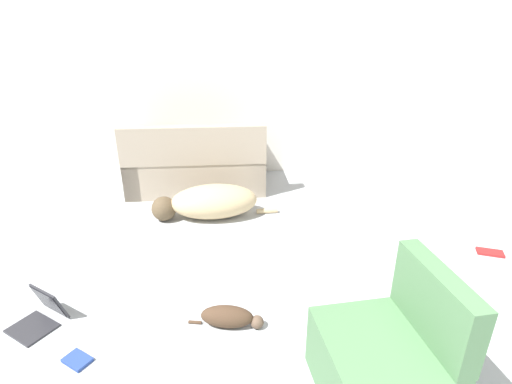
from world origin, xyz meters
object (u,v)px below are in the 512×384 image
side_chair (386,359)px  book_red (490,252)px  couch (197,167)px  book_blue (77,360)px  cat (229,317)px  laptop_open (42,312)px  dog (209,202)px

side_chair → book_red: bearing=126.0°
couch → book_blue: (-0.55, -2.92, -0.28)m
cat → laptop_open: size_ratio=1.25×
dog → book_red: size_ratio=5.45×
cat → side_chair: 1.12m
couch → cat: couch is taller
laptop_open → cat: bearing=28.7°
book_blue → side_chair: size_ratio=0.25×
laptop_open → book_blue: size_ratio=2.08×
dog → side_chair: 2.65m
cat → laptop_open: bearing=-177.1°
side_chair → dog: bearing=-161.5°
side_chair → book_blue: bearing=-107.3°
book_red → dog: bearing=161.5°
couch → side_chair: size_ratio=2.09×
cat → book_blue: 1.04m
cat → book_blue: (-0.99, -0.28, -0.07)m
dog → side_chair: bearing=110.6°
couch → book_red: size_ratio=6.75×
cat → book_red: bearing=26.8°
laptop_open → book_red: 3.93m
cat → book_red: (2.48, 0.85, -0.07)m
book_red → side_chair: (-1.57, -1.48, 0.26)m
dog → cat: dog is taller
cat → side_chair: size_ratio=0.66×
couch → book_blue: bearing=77.6°
couch → book_blue: 2.99m
cat → side_chair: bearing=-26.5°
couch → dog: bearing=101.5°
dog → laptop_open: dog is taller
dog → book_red: dog is taller
cat → side_chair: side_chair is taller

